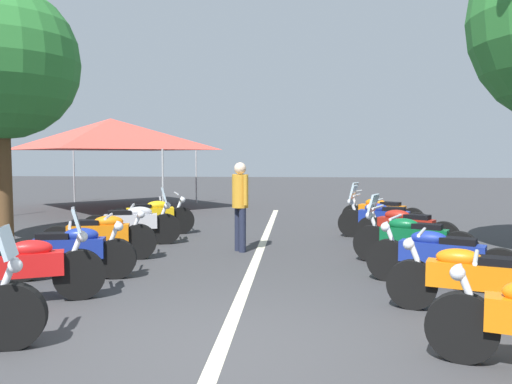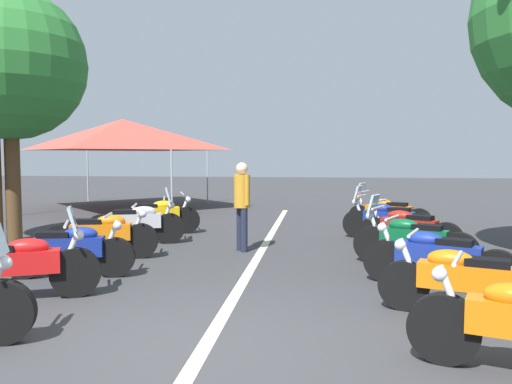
# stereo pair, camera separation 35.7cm
# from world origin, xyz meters

# --- Properties ---
(ground_plane) EXTENTS (80.00, 80.00, 0.00)m
(ground_plane) POSITION_xyz_m (0.00, 0.00, 0.00)
(ground_plane) COLOR #38383A
(lane_centre_stripe) EXTENTS (17.40, 0.16, 0.01)m
(lane_centre_stripe) POSITION_xyz_m (4.10, 0.00, 0.00)
(lane_centre_stripe) COLOR beige
(lane_centre_stripe) RESTS_ON ground_plane
(motorcycle_left_row_1) EXTENTS (1.06, 2.05, 1.22)m
(motorcycle_left_row_1) POSITION_xyz_m (1.34, 2.79, 0.48)
(motorcycle_left_row_1) COLOR black
(motorcycle_left_row_1) RESTS_ON ground_plane
(motorcycle_left_row_2) EXTENTS (0.71, 1.99, 0.99)m
(motorcycle_left_row_2) POSITION_xyz_m (2.64, 2.70, 0.45)
(motorcycle_left_row_2) COLOR black
(motorcycle_left_row_2) RESTS_ON ground_plane
(motorcycle_left_row_3) EXTENTS (0.77, 2.04, 1.00)m
(motorcycle_left_row_3) POSITION_xyz_m (4.08, 2.82, 0.46)
(motorcycle_left_row_3) COLOR black
(motorcycle_left_row_3) RESTS_ON ground_plane
(motorcycle_left_row_4) EXTENTS (0.84, 2.04, 1.22)m
(motorcycle_left_row_4) POSITION_xyz_m (5.67, 2.74, 0.47)
(motorcycle_left_row_4) COLOR black
(motorcycle_left_row_4) RESTS_ON ground_plane
(motorcycle_left_row_5) EXTENTS (0.96, 2.02, 1.01)m
(motorcycle_left_row_5) POSITION_xyz_m (7.04, 2.74, 0.46)
(motorcycle_left_row_5) COLOR black
(motorcycle_left_row_5) RESTS_ON ground_plane
(motorcycle_right_row_1) EXTENTS (0.95, 1.96, 0.99)m
(motorcycle_right_row_1) POSITION_xyz_m (1.32, -2.82, 0.45)
(motorcycle_right_row_1) COLOR black
(motorcycle_right_row_1) RESTS_ON ground_plane
(motorcycle_right_row_2) EXTENTS (1.09, 2.03, 1.00)m
(motorcycle_right_row_2) POSITION_xyz_m (2.66, -2.80, 0.46)
(motorcycle_right_row_2) COLOR black
(motorcycle_right_row_2) RESTS_ON ground_plane
(motorcycle_right_row_3) EXTENTS (1.07, 1.98, 1.22)m
(motorcycle_right_row_3) POSITION_xyz_m (4.08, -2.71, 0.47)
(motorcycle_right_row_3) COLOR black
(motorcycle_right_row_3) RESTS_ON ground_plane
(motorcycle_right_row_4) EXTENTS (1.19, 1.87, 1.00)m
(motorcycle_right_row_4) POSITION_xyz_m (5.50, -2.89, 0.46)
(motorcycle_right_row_4) COLOR black
(motorcycle_right_row_4) RESTS_ON ground_plane
(motorcycle_right_row_5) EXTENTS (0.97, 2.03, 1.21)m
(motorcycle_right_row_5) POSITION_xyz_m (6.91, -2.68, 0.47)
(motorcycle_right_row_5) COLOR black
(motorcycle_right_row_5) RESTS_ON ground_plane
(motorcycle_right_row_6) EXTENTS (1.16, 1.97, 1.19)m
(motorcycle_right_row_6) POSITION_xyz_m (8.43, -2.88, 0.46)
(motorcycle_right_row_6) COLOR black
(motorcycle_right_row_6) RESTS_ON ground_plane
(bystander_1) EXTENTS (0.45, 0.34, 1.77)m
(bystander_1) POSITION_xyz_m (5.15, 0.38, 1.04)
(bystander_1) COLOR #1E2338
(bystander_1) RESTS_ON ground_plane
(roadside_tree_2) EXTENTS (3.27, 3.27, 5.52)m
(roadside_tree_2) POSITION_xyz_m (5.61, 5.52, 3.86)
(roadside_tree_2) COLOR brown
(roadside_tree_2) RESTS_ON ground_plane
(event_tent) EXTENTS (5.62, 5.62, 3.20)m
(event_tent) POSITION_xyz_m (12.76, 5.83, 2.65)
(event_tent) COLOR #E54C3F
(event_tent) RESTS_ON ground_plane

